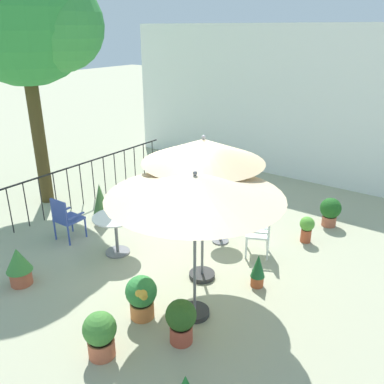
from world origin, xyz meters
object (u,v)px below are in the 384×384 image
potted_plant_1 (101,203)px  cafe_table_1 (116,228)px  patio_chair_0 (65,217)px  potted_plant_5 (19,265)px  potted_plant_3 (258,270)px  potted_plant_7 (100,334)px  patio_umbrella_1 (195,187)px  shade_tree (23,9)px  potted_plant_6 (330,211)px  potted_plant_4 (141,296)px  patio_chair_2 (262,230)px  patio_umbrella_0 (203,152)px  potted_plant_8 (181,320)px  potted_plant_0 (307,227)px  cafe_table_0 (221,217)px  patio_chair_1 (214,176)px

potted_plant_1 → cafe_table_1: bearing=-30.3°
cafe_table_1 → patio_chair_0: (-1.17, -0.23, -0.02)m
cafe_table_1 → potted_plant_5: bearing=-109.1°
potted_plant_3 → potted_plant_7: size_ratio=0.90×
patio_umbrella_1 → shade_tree: bearing=165.5°
potted_plant_3 → potted_plant_6: 2.89m
patio_umbrella_1 → potted_plant_1: bearing=159.3°
potted_plant_4 → potted_plant_5: (-2.19, -0.56, -0.01)m
patio_chair_2 → patio_umbrella_0: bearing=-109.8°
patio_chair_2 → potted_plant_8: bearing=-86.3°
cafe_table_1 → patio_chair_0: size_ratio=0.92×
potted_plant_0 → potted_plant_7: 4.57m
potted_plant_3 → potted_plant_4: 1.96m
potted_plant_8 → patio_chair_0: bearing=165.6°
patio_umbrella_1 → patio_chair_0: (-3.39, 0.36, -1.52)m
cafe_table_0 → potted_plant_3: bearing=-35.3°
potted_plant_0 → cafe_table_1: bearing=-137.4°
patio_umbrella_0 → patio_chair_2: bearing=70.2°
patio_chair_0 → potted_plant_7: bearing=-30.9°
shade_tree → potted_plant_4: shade_tree is taller
shade_tree → potted_plant_0: 7.31m
patio_umbrella_0 → patio_chair_1: size_ratio=2.55×
patio_umbrella_1 → potted_plant_1: (-3.40, 1.28, -1.56)m
potted_plant_0 → potted_plant_4: 3.75m
shade_tree → patio_umbrella_0: shade_tree is taller
patio_chair_2 → potted_plant_7: patio_chair_2 is taller
patio_umbrella_1 → potted_plant_1: patio_umbrella_1 is taller
patio_chair_2 → potted_plant_6: patio_chair_2 is taller
cafe_table_1 → potted_plant_7: 2.60m
potted_plant_5 → potted_plant_7: size_ratio=1.03×
potted_plant_6 → potted_plant_8: size_ratio=0.98×
shade_tree → potted_plant_6: shade_tree is taller
potted_plant_4 → potted_plant_3: bearing=59.0°
potted_plant_1 → potted_plant_5: (0.61, -2.34, -0.12)m
patio_umbrella_0 → patio_chair_2: size_ratio=2.86×
patio_chair_2 → patio_chair_1: bearing=140.9°
potted_plant_8 → cafe_table_0: bearing=111.3°
potted_plant_0 → potted_plant_5: 5.30m
patio_chair_1 → potted_plant_0: size_ratio=1.82×
potted_plant_6 → potted_plant_8: (-0.48, -4.62, 0.00)m
potted_plant_0 → potted_plant_5: size_ratio=0.80×
patio_umbrella_0 → potted_plant_8: 2.43m
shade_tree → patio_chair_0: 4.41m
cafe_table_0 → potted_plant_8: bearing=-68.7°
patio_chair_1 → potted_plant_6: size_ratio=1.54×
patio_chair_2 → potted_plant_5: 4.25m
shade_tree → patio_chair_1: shade_tree is taller
patio_chair_0 → potted_plant_1: bearing=90.4°
cafe_table_0 → patio_chair_1: size_ratio=0.80×
patio_umbrella_0 → potted_plant_1: 3.44m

